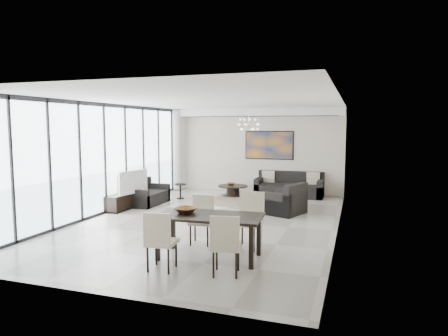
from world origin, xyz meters
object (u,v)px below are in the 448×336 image
at_px(sofa_main, 289,188).
at_px(coffee_table, 233,190).
at_px(tv_console, 125,201).
at_px(dining_table, 209,220).
at_px(television, 130,182).

bearing_deg(sofa_main, coffee_table, -163.86).
relative_size(sofa_main, tv_console, 1.55).
xyz_separation_m(sofa_main, tv_console, (-4.04, -3.48, -0.05)).
xyz_separation_m(tv_console, dining_table, (3.71, -3.17, 0.46)).
xyz_separation_m(sofa_main, dining_table, (-0.33, -6.65, 0.41)).
xyz_separation_m(coffee_table, tv_console, (-2.25, -2.96, 0.03)).
bearing_deg(dining_table, sofa_main, 87.19).
bearing_deg(sofa_main, dining_table, -92.81).
bearing_deg(dining_table, television, 137.77).
height_order(tv_console, television, television).
xyz_separation_m(tv_console, television, (0.16, 0.05, 0.54)).
distance_m(coffee_table, tv_console, 3.72).
bearing_deg(television, sofa_main, -38.03).
bearing_deg(tv_console, dining_table, -40.50).
bearing_deg(tv_console, coffee_table, 52.76).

